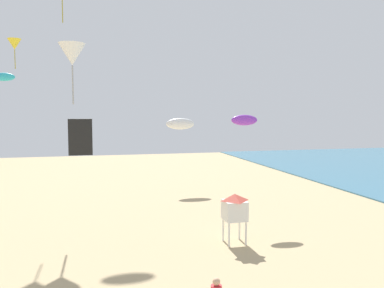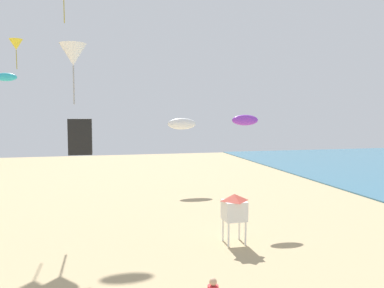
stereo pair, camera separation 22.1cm
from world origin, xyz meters
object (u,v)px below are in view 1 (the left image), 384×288
kite_black_box (81,137)px  lifeguard_stand (235,208)px  kite_cyan_parafoil (4,77)px  kite_purple_parafoil (244,120)px  kite_white_delta (72,54)px  kite_white_parafoil (180,124)px  kite_yellow_delta (14,44)px

kite_black_box → lifeguard_stand: bearing=-4.6°
lifeguard_stand → kite_cyan_parafoil: bearing=147.3°
kite_cyan_parafoil → kite_purple_parafoil: bearing=-28.2°
kite_black_box → kite_purple_parafoil: bearing=24.6°
lifeguard_stand → kite_black_box: (-7.49, 0.61, 3.70)m
lifeguard_stand → kite_white_delta: bearing=150.6°
kite_white_parafoil → kite_cyan_parafoil: (-14.06, -1.88, 3.69)m
lifeguard_stand → kite_yellow_delta: bearing=153.7°
kite_white_parafoil → lifeguard_stand: bearing=-92.2°
lifeguard_stand → kite_white_parafoil: kite_white_parafoil is taller
kite_cyan_parafoil → kite_white_delta: bearing=-50.2°
kite_white_parafoil → kite_black_box: size_ratio=1.55×
kite_black_box → kite_cyan_parafoil: (-5.97, 13.20, 3.84)m
kite_yellow_delta → kite_black_box: bearing=-64.3°
kite_cyan_parafoil → kite_yellow_delta: bearing=-68.9°
kite_yellow_delta → kite_white_parafoil: bearing=25.5°
lifeguard_stand → kite_purple_parafoil: kite_purple_parafoil is taller
kite_white_delta → lifeguard_stand: bearing=-42.4°
kite_white_parafoil → kite_purple_parafoil: kite_purple_parafoil is taller
kite_white_parafoil → kite_cyan_parafoil: kite_cyan_parafoil is taller
kite_black_box → kite_cyan_parafoil: bearing=114.4°
kite_yellow_delta → kite_white_parafoil: size_ratio=0.76×
lifeguard_stand → kite_black_box: 8.37m
lifeguard_stand → kite_white_delta: kite_white_delta is taller
kite_white_delta → kite_cyan_parafoil: size_ratio=2.36×
kite_purple_parafoil → lifeguard_stand: bearing=-116.2°
lifeguard_stand → kite_purple_parafoil: (2.56, 5.20, 4.35)m
kite_yellow_delta → kite_white_parafoil: kite_yellow_delta is taller
kite_yellow_delta → kite_purple_parafoil: (14.45, -4.53, -4.99)m
kite_yellow_delta → kite_cyan_parafoil: 4.72m
kite_purple_parafoil → kite_cyan_parafoil: 18.46m
kite_purple_parafoil → kite_cyan_parafoil: size_ratio=1.10×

